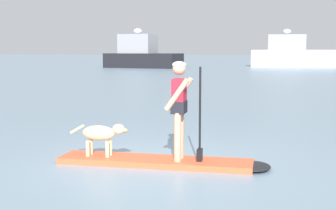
{
  "coord_description": "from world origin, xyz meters",
  "views": [
    {
      "loc": [
        1.96,
        -7.61,
        1.92
      ],
      "look_at": [
        0.0,
        1.0,
        0.9
      ],
      "focal_mm": 50.54,
      "sensor_mm": 36.0,
      "label": 1
    }
  ],
  "objects_px": {
    "person_paddler": "(180,103)",
    "dog": "(102,134)",
    "paddleboard": "(168,162)",
    "moored_boat_far_starboard": "(291,54)",
    "moored_boat_far_port": "(142,55)"
  },
  "relations": [
    {
      "from": "person_paddler",
      "to": "dog",
      "type": "height_order",
      "value": "person_paddler"
    },
    {
      "from": "dog",
      "to": "person_paddler",
      "type": "bearing_deg",
      "value": 0.38
    },
    {
      "from": "person_paddler",
      "to": "dog",
      "type": "xyz_separation_m",
      "value": [
        -1.38,
        -0.01,
        -0.57
      ]
    },
    {
      "from": "paddleboard",
      "to": "moored_boat_far_starboard",
      "type": "bearing_deg",
      "value": 86.05
    },
    {
      "from": "moored_boat_far_starboard",
      "to": "paddleboard",
      "type": "bearing_deg",
      "value": -93.95
    },
    {
      "from": "paddleboard",
      "to": "moored_boat_far_starboard",
      "type": "xyz_separation_m",
      "value": [
        3.47,
        50.27,
        1.4
      ]
    },
    {
      "from": "person_paddler",
      "to": "paddleboard",
      "type": "bearing_deg",
      "value": -179.62
    },
    {
      "from": "moored_boat_far_port",
      "to": "moored_boat_far_starboard",
      "type": "height_order",
      "value": "moored_boat_far_starboard"
    },
    {
      "from": "moored_boat_far_port",
      "to": "paddleboard",
      "type": "bearing_deg",
      "value": -73.46
    },
    {
      "from": "paddleboard",
      "to": "moored_boat_far_starboard",
      "type": "distance_m",
      "value": 50.41
    },
    {
      "from": "moored_boat_far_port",
      "to": "dog",
      "type": "bearing_deg",
      "value": -74.92
    },
    {
      "from": "paddleboard",
      "to": "person_paddler",
      "type": "bearing_deg",
      "value": 0.38
    },
    {
      "from": "paddleboard",
      "to": "moored_boat_far_port",
      "type": "xyz_separation_m",
      "value": [
        -12.79,
        43.05,
        1.33
      ]
    },
    {
      "from": "paddleboard",
      "to": "person_paddler",
      "type": "distance_m",
      "value": 1.02
    },
    {
      "from": "paddleboard",
      "to": "dog",
      "type": "distance_m",
      "value": 1.26
    }
  ]
}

